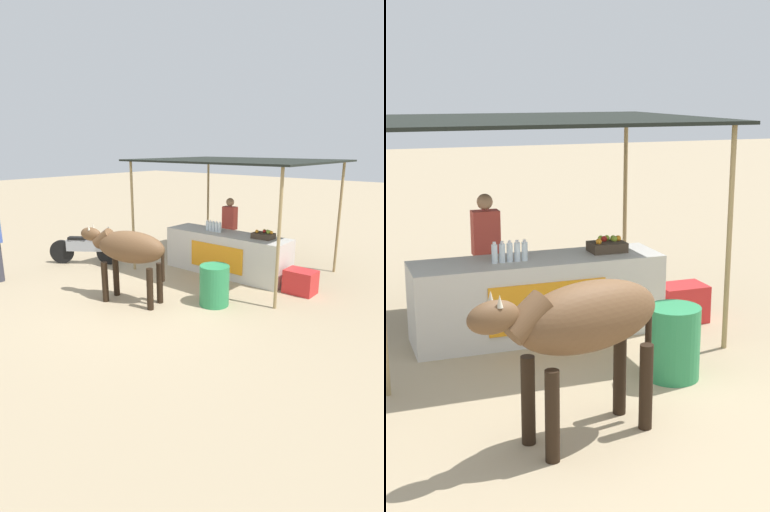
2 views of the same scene
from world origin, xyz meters
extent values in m
plane|color=tan|center=(0.00, 0.00, 0.00)|extent=(60.00, 60.00, 0.00)
cube|color=beige|center=(0.00, 2.20, 0.48)|extent=(3.00, 0.80, 0.96)
cube|color=orange|center=(0.00, 1.79, 0.48)|extent=(1.40, 0.02, 0.58)
cube|color=black|center=(0.00, 2.50, 2.57)|extent=(4.20, 3.20, 0.04)
cylinder|color=#997F51|center=(1.89, 1.06, 1.28)|extent=(0.06, 0.06, 2.57)
cylinder|color=#997F51|center=(1.89, 3.94, 1.28)|extent=(0.06, 0.06, 2.57)
cylinder|color=silver|center=(-0.53, 2.15, 1.07)|extent=(0.07, 0.07, 0.22)
cylinder|color=white|center=(-0.53, 2.15, 1.19)|extent=(0.04, 0.04, 0.03)
cylinder|color=silver|center=(-0.44, 2.15, 1.07)|extent=(0.07, 0.07, 0.22)
cylinder|color=white|center=(-0.44, 2.15, 1.19)|extent=(0.04, 0.04, 0.03)
cylinder|color=silver|center=(-0.35, 2.15, 1.07)|extent=(0.07, 0.07, 0.22)
cylinder|color=white|center=(-0.35, 2.15, 1.19)|extent=(0.04, 0.04, 0.03)
cylinder|color=silver|center=(-0.26, 2.15, 1.07)|extent=(0.07, 0.07, 0.22)
cylinder|color=white|center=(-0.26, 2.15, 1.19)|extent=(0.04, 0.04, 0.03)
cylinder|color=silver|center=(-0.17, 2.15, 1.07)|extent=(0.07, 0.07, 0.22)
cylinder|color=white|center=(-0.17, 2.15, 1.19)|extent=(0.04, 0.04, 0.03)
cube|color=#3F3326|center=(0.91, 2.25, 1.02)|extent=(0.44, 0.32, 0.12)
sphere|color=#8CB22D|center=(0.87, 2.36, 1.11)|extent=(0.08, 0.08, 0.08)
sphere|color=#8CB22D|center=(0.95, 2.36, 1.11)|extent=(0.08, 0.08, 0.08)
sphere|color=orange|center=(1.07, 2.29, 1.11)|extent=(0.08, 0.08, 0.08)
sphere|color=#B21E19|center=(0.90, 2.32, 1.11)|extent=(0.08, 0.08, 0.08)
sphere|color=#8CB22D|center=(1.02, 2.27, 1.11)|extent=(0.08, 0.08, 0.08)
sphere|color=#8CB22D|center=(1.02, 2.32, 1.11)|extent=(0.08, 0.08, 0.08)
sphere|color=orange|center=(0.78, 2.20, 1.11)|extent=(0.08, 0.08, 0.08)
cylinder|color=#383842|center=(-0.45, 2.95, 0.44)|extent=(0.22, 0.22, 0.88)
cube|color=#BF3F33|center=(-0.45, 2.95, 1.16)|extent=(0.34, 0.20, 0.56)
sphere|color=#A87A56|center=(-0.45, 2.95, 1.55)|extent=(0.20, 0.20, 0.20)
cube|color=red|center=(1.89, 2.10, 0.24)|extent=(0.60, 0.44, 0.48)
cylinder|color=#2D8C51|center=(0.93, 0.49, 0.38)|extent=(0.55, 0.55, 0.76)
ellipsoid|color=brown|center=(-0.34, -0.39, 1.08)|extent=(1.49, 0.88, 0.60)
cylinder|color=black|center=(-0.77, -0.70, 0.39)|extent=(0.12, 0.12, 0.78)
cylinder|color=black|center=(-0.86, -0.35, 0.39)|extent=(0.12, 0.12, 0.78)
cylinder|color=black|center=(0.18, -0.44, 0.39)|extent=(0.12, 0.12, 0.78)
cylinder|color=black|center=(0.08, -0.09, 0.39)|extent=(0.12, 0.12, 0.78)
cylinder|color=brown|center=(-0.92, -0.55, 1.19)|extent=(0.50, 0.35, 0.41)
ellipsoid|color=brown|center=(-1.20, -0.63, 1.25)|extent=(0.48, 0.33, 0.26)
cone|color=beige|center=(-1.17, -0.70, 1.39)|extent=(0.05, 0.05, 0.10)
cone|color=beige|center=(-1.20, -0.56, 1.39)|extent=(0.05, 0.05, 0.10)
cylinder|color=black|center=(0.30, -0.21, 0.81)|extent=(0.06, 0.06, 0.60)
ellipsoid|color=silver|center=(-0.50, -0.21, 1.08)|extent=(0.45, 0.21, 0.32)
camera|label=1|loc=(5.08, -5.13, 2.88)|focal=28.00mm
camera|label=2|loc=(-2.36, -5.65, 2.94)|focal=50.00mm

